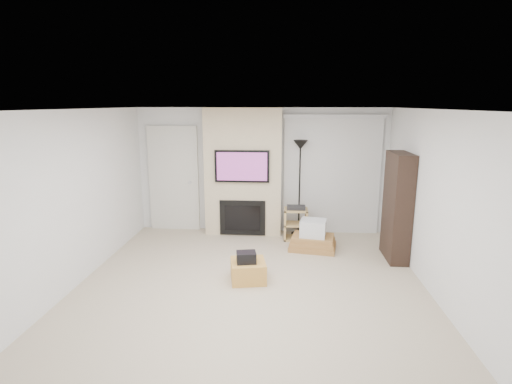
# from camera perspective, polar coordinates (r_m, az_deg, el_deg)

# --- Properties ---
(floor) EXTENTS (5.00, 5.50, 0.00)m
(floor) POSITION_cam_1_polar(r_m,az_deg,el_deg) (5.81, -0.89, -13.76)
(floor) COLOR #C4B398
(floor) RESTS_ON ground
(ceiling) EXTENTS (5.00, 5.50, 0.00)m
(ceiling) POSITION_cam_1_polar(r_m,az_deg,el_deg) (5.21, -0.98, 11.72)
(ceiling) COLOR white
(ceiling) RESTS_ON wall_back
(wall_back) EXTENTS (5.00, 0.00, 2.50)m
(wall_back) POSITION_cam_1_polar(r_m,az_deg,el_deg) (8.06, 0.80, 3.08)
(wall_back) COLOR white
(wall_back) RESTS_ON ground
(wall_front) EXTENTS (5.00, 0.00, 2.50)m
(wall_front) POSITION_cam_1_polar(r_m,az_deg,el_deg) (2.81, -6.08, -15.61)
(wall_front) COLOR white
(wall_front) RESTS_ON ground
(wall_left) EXTENTS (0.00, 5.50, 2.50)m
(wall_left) POSITION_cam_1_polar(r_m,az_deg,el_deg) (6.12, -24.94, -1.15)
(wall_left) COLOR white
(wall_left) RESTS_ON ground
(wall_right) EXTENTS (0.00, 5.50, 2.50)m
(wall_right) POSITION_cam_1_polar(r_m,az_deg,el_deg) (5.73, 24.85, -2.02)
(wall_right) COLOR white
(wall_right) RESTS_ON ground
(hvac_vent) EXTENTS (0.35, 0.18, 0.01)m
(hvac_vent) POSITION_cam_1_polar(r_m,az_deg,el_deg) (5.99, 3.62, 11.77)
(hvac_vent) COLOR silver
(hvac_vent) RESTS_ON ceiling
(ottoman) EXTENTS (0.58, 0.58, 0.30)m
(ottoman) POSITION_cam_1_polar(r_m,az_deg,el_deg) (6.03, -1.13, -11.18)
(ottoman) COLOR gold
(ottoman) RESTS_ON floor
(black_bag) EXTENTS (0.31, 0.27, 0.16)m
(black_bag) POSITION_cam_1_polar(r_m,az_deg,el_deg) (5.90, -1.40, -9.30)
(black_bag) COLOR black
(black_bag) RESTS_ON ottoman
(fireplace_wall) EXTENTS (1.50, 0.47, 2.50)m
(fireplace_wall) POSITION_cam_1_polar(r_m,az_deg,el_deg) (7.89, -1.83, 2.76)
(fireplace_wall) COLOR beige
(fireplace_wall) RESTS_ON floor
(entry_door) EXTENTS (1.02, 0.11, 2.14)m
(entry_door) POSITION_cam_1_polar(r_m,az_deg,el_deg) (8.36, -11.63, 1.80)
(entry_door) COLOR silver
(entry_door) RESTS_ON floor
(vertical_blinds) EXTENTS (1.98, 0.10, 2.37)m
(vertical_blinds) POSITION_cam_1_polar(r_m,az_deg,el_deg) (8.05, 10.79, 3.01)
(vertical_blinds) COLOR silver
(vertical_blinds) RESTS_ON floor
(floor_lamp) EXTENTS (0.28, 0.28, 1.89)m
(floor_lamp) POSITION_cam_1_polar(r_m,az_deg,el_deg) (7.77, 6.32, 4.43)
(floor_lamp) COLOR black
(floor_lamp) RESTS_ON floor
(av_stand) EXTENTS (0.45, 0.38, 0.66)m
(av_stand) POSITION_cam_1_polar(r_m,az_deg,el_deg) (7.75, 5.70, -4.25)
(av_stand) COLOR tan
(av_stand) RESTS_ON floor
(box_stack) EXTENTS (0.90, 0.74, 0.54)m
(box_stack) POSITION_cam_1_polar(r_m,az_deg,el_deg) (7.30, 8.13, -6.52)
(box_stack) COLOR #A8753E
(box_stack) RESTS_ON floor
(bookshelf) EXTENTS (0.30, 0.80, 1.80)m
(bookshelf) POSITION_cam_1_polar(r_m,az_deg,el_deg) (7.02, 19.53, -2.00)
(bookshelf) COLOR black
(bookshelf) RESTS_ON floor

